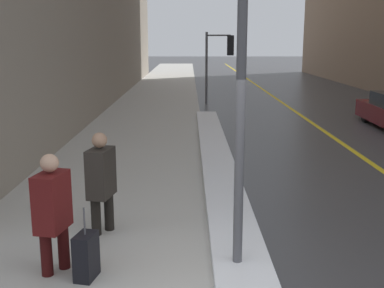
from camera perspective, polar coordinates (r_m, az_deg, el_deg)
The scene contains 8 objects.
sidewalk_slab at distance 20.05m, azimuth -4.80°, elevation 3.80°, with size 4.00×80.00×0.01m.
road_centre_stripe at distance 20.48m, azimuth 12.22°, elevation 3.73°, with size 0.16×80.00×0.00m.
snow_bank_curb at distance 11.53m, azimuth 3.05°, elevation -2.16°, with size 0.76×15.34×0.17m.
lamp_post at distance 5.76m, azimuth 5.90°, elevation 10.51°, with size 0.28×0.28×4.63m.
traffic_light_near at distance 22.49m, azimuth 3.58°, elevation 10.77°, with size 1.31×0.35×3.28m.
pedestrian_in_glasses at distance 6.37m, azimuth -16.22°, elevation -7.31°, with size 0.40×0.56×1.58m.
pedestrian_with_shoulder_bag at distance 7.50m, azimuth -10.69°, elevation -4.00°, with size 0.41×0.75×1.60m.
rolling_suitcase at distance 6.33m, azimuth -12.44°, elevation -12.91°, with size 0.29×0.40×0.95m.
Camera 1 is at (-0.46, -4.77, 2.97)m, focal length 45.00 mm.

